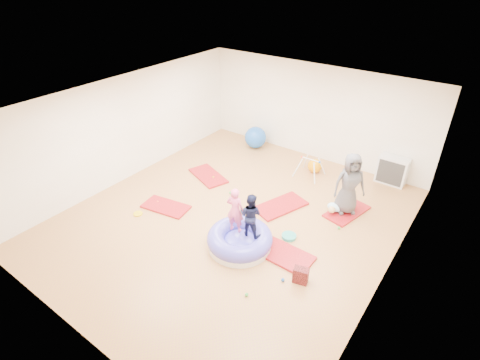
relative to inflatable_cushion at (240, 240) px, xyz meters
The scene contains 19 objects.
room 1.60m from the inflatable_cushion, 135.60° to the left, with size 7.01×8.01×2.81m.
gym_mat_front_left 2.32m from the inflatable_cushion, behind, with size 1.15×0.58×0.05m, color red.
gym_mat_mid_left 3.07m from the inflatable_cushion, 142.81° to the left, with size 1.23×0.61×0.05m, color red.
gym_mat_center_back 1.78m from the inflatable_cushion, 91.25° to the left, with size 1.30×0.65×0.05m, color red.
gym_mat_right 0.90m from the inflatable_cushion, 19.62° to the left, with size 1.33×0.66×0.06m, color red.
gym_mat_rear_right 2.87m from the inflatable_cushion, 61.23° to the left, with size 1.18×0.59×0.05m, color red.
inflatable_cushion is the anchor object (origin of this frame).
child_pink 0.76m from the inflatable_cushion, 165.79° to the left, with size 0.38×0.25×1.03m, color #EE5989.
child_navy 0.75m from the inflatable_cushion, 31.00° to the left, with size 0.47×0.37×0.97m, color black.
adult_caregiver 2.89m from the inflatable_cushion, 61.85° to the left, with size 0.74×0.48×1.52m, color #4A494D.
infant 2.55m from the inflatable_cushion, 63.84° to the left, with size 0.36×0.37×0.21m.
ball_pit_balls 0.88m from the inflatable_cushion, 99.26° to the left, with size 4.16×3.60×0.07m.
exercise_ball_blue 4.83m from the inflatable_cushion, 120.01° to the left, with size 0.69×0.69×0.69m, color blue.
exercise_ball_orange 3.83m from the inflatable_cushion, 92.10° to the left, with size 0.40×0.40×0.40m, color #F49B01.
infant_play_gym 3.53m from the inflatable_cushion, 92.56° to the left, with size 0.72×0.68×0.55m.
cube_shelf 4.85m from the inflatable_cushion, 68.42° to the left, with size 0.77×0.38×0.77m.
balance_disc 1.13m from the inflatable_cushion, 50.60° to the left, with size 0.32×0.32×0.07m, color teal.
backpack 1.53m from the inflatable_cushion, ahead, with size 0.28×0.17×0.33m, color #A4272B.
yellow_toy 2.71m from the inflatable_cushion, 169.18° to the right, with size 0.22×0.22×0.03m, color #DCB90A.
Camera 1 is at (4.32, -5.66, 5.35)m, focal length 28.00 mm.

